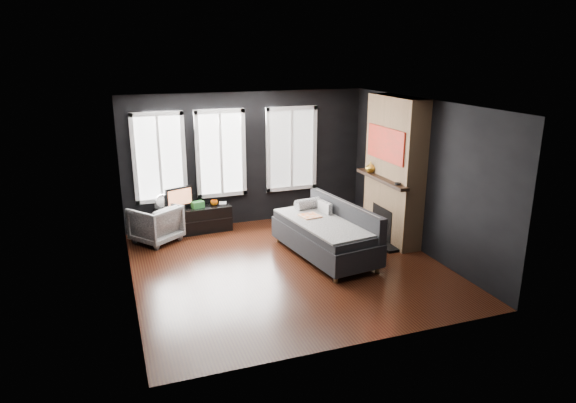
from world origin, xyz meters
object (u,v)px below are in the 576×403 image
object	(u,v)px
sofa	(325,231)
book	(219,199)
armchair	(156,222)
media_console	(193,220)
mantel_vase	(370,167)
monitor	(179,197)
mug	(214,202)

from	to	relation	value
sofa	book	xyz separation A→B (m)	(-1.41, 2.11, 0.14)
armchair	book	xyz separation A→B (m)	(1.30, 0.39, 0.22)
media_console	mantel_vase	bearing A→B (deg)	-23.30
sofa	book	size ratio (longest dim) A/B	10.94
monitor	sofa	bearing A→B (deg)	-62.30
mug	mantel_vase	bearing A→B (deg)	-22.97
monitor	mug	xyz separation A→B (m)	(0.69, 0.05, -0.19)
media_console	armchair	bearing A→B (deg)	-162.05
sofa	mug	bearing A→B (deg)	118.73
book	mantel_vase	distance (m)	3.08
media_console	monitor	world-z (taller)	monitor
mug	media_console	bearing A→B (deg)	-179.40
media_console	book	xyz separation A→B (m)	(0.55, 0.10, 0.35)
armchair	mantel_vase	distance (m)	4.21
armchair	media_console	world-z (taller)	armchair
armchair	mug	world-z (taller)	armchair
mug	armchair	bearing A→B (deg)	-166.00
monitor	media_console	bearing A→B (deg)	-9.54
mug	book	distance (m)	0.16
monitor	book	bearing A→B (deg)	-10.06
armchair	mug	bearing A→B (deg)	157.31
sofa	mantel_vase	world-z (taller)	mantel_vase
mantel_vase	book	bearing A→B (deg)	154.44
armchair	media_console	distance (m)	0.82
mug	mantel_vase	size ratio (longest dim) A/B	0.68
media_console	mantel_vase	size ratio (longest dim) A/B	7.22
sofa	mantel_vase	size ratio (longest dim) A/B	10.69
sofa	mantel_vase	xyz separation A→B (m)	(1.29, 0.82, 0.86)
sofa	mug	world-z (taller)	sofa
mug	book	size ratio (longest dim) A/B	0.69
armchair	mantel_vase	xyz separation A→B (m)	(4.00, -0.90, 0.94)
media_console	book	distance (m)	0.66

